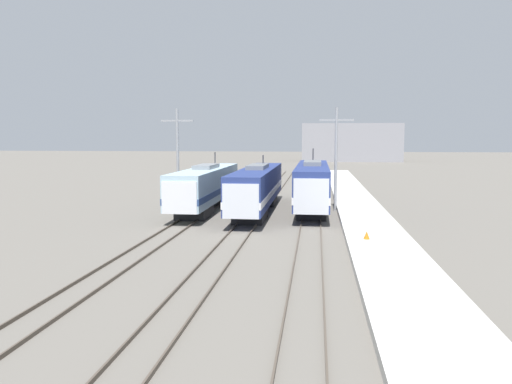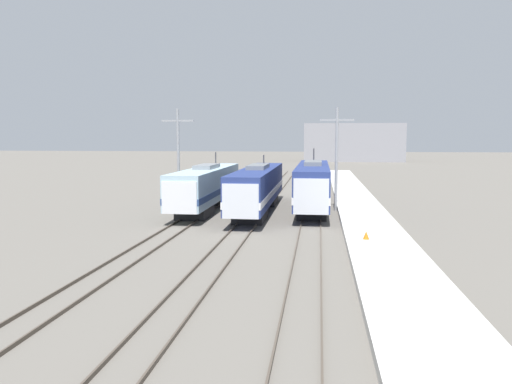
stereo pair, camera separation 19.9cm
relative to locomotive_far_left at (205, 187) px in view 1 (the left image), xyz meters
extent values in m
plane|color=#666059|center=(4.73, -8.60, -2.10)|extent=(400.00, 400.00, 0.00)
cube|color=#4C4238|center=(-0.72, -8.60, -2.03)|extent=(0.07, 120.00, 0.15)
cube|color=#4C4238|center=(0.72, -8.60, -2.03)|extent=(0.07, 120.00, 0.15)
cube|color=#4C4238|center=(4.01, -8.60, -2.03)|extent=(0.07, 120.00, 0.15)
cube|color=#4C4238|center=(5.45, -8.60, -2.03)|extent=(0.07, 120.00, 0.15)
cube|color=#4C4238|center=(8.74, -8.60, -2.03)|extent=(0.07, 120.00, 0.15)
cube|color=#4C4238|center=(10.18, -8.60, -2.03)|extent=(0.07, 120.00, 0.15)
cube|color=#232326|center=(0.00, -3.90, -1.63)|extent=(2.41, 3.93, 0.95)
cube|color=#232326|center=(0.00, 5.02, -1.63)|extent=(2.41, 3.93, 0.95)
cube|color=#9EBCCC|center=(0.00, 0.56, 0.23)|extent=(2.83, 17.86, 2.77)
cube|color=navy|center=(0.00, 0.56, -0.32)|extent=(2.87, 17.90, 0.50)
cube|color=silver|center=(0.00, -7.32, 0.03)|extent=(2.60, 2.30, 2.35)
cube|color=black|center=(0.00, -8.39, 0.54)|extent=(2.21, 0.08, 0.66)
cube|color=gray|center=(0.00, 0.56, 1.79)|extent=(1.56, 4.46, 0.35)
cylinder|color=#38383D|center=(0.00, 4.49, 2.29)|extent=(0.12, 0.12, 1.35)
cube|color=black|center=(4.73, -5.04, -1.63)|extent=(2.32, 4.35, 0.95)
cube|color=black|center=(4.73, 4.84, -1.63)|extent=(2.32, 4.35, 0.95)
cube|color=navy|center=(4.73, -0.10, 0.26)|extent=(2.73, 19.75, 2.83)
cube|color=silver|center=(4.73, -0.10, -0.30)|extent=(2.77, 19.79, 0.51)
cube|color=silver|center=(4.73, -9.18, 0.05)|extent=(2.51, 1.79, 2.41)
cube|color=black|center=(4.73, -10.00, 0.58)|extent=(2.14, 0.08, 0.67)
cube|color=slate|center=(4.73, -0.10, 1.86)|extent=(1.50, 4.94, 0.35)
cylinder|color=#38383D|center=(4.73, 4.25, 2.20)|extent=(0.12, 0.12, 1.04)
cube|color=black|center=(9.46, -2.69, -1.63)|extent=(2.34, 4.18, 0.95)
cube|color=black|center=(9.46, 6.80, -1.63)|extent=(2.34, 4.18, 0.95)
cube|color=navy|center=(9.46, 2.06, 0.38)|extent=(2.76, 18.98, 3.07)
cube|color=silver|center=(9.46, 2.06, -0.23)|extent=(2.80, 19.02, 0.55)
cube|color=silver|center=(9.46, -6.52, 0.15)|extent=(2.54, 2.02, 2.61)
cube|color=black|center=(9.46, -7.45, 0.73)|extent=(2.16, 0.08, 0.73)
cube|color=slate|center=(9.46, 2.06, 2.09)|extent=(1.52, 4.74, 0.35)
cylinder|color=#38383D|center=(9.46, 6.23, 2.61)|extent=(0.12, 0.12, 1.39)
cylinder|color=gray|center=(-2.79, 1.20, 2.44)|extent=(0.26, 0.26, 9.08)
cube|color=gray|center=(-2.79, 1.20, 5.89)|extent=(2.97, 0.16, 0.16)
cylinder|color=gray|center=(11.50, 1.20, 2.44)|extent=(0.26, 0.26, 9.08)
cube|color=gray|center=(11.50, 1.20, 5.89)|extent=(2.97, 0.16, 0.16)
cube|color=beige|center=(13.66, -8.60, -1.90)|extent=(4.00, 120.00, 0.40)
cone|color=orange|center=(12.86, -13.17, -1.46)|extent=(0.37, 0.37, 0.49)
cube|color=gray|center=(19.18, 99.06, 3.06)|extent=(26.73, 14.52, 10.33)
camera|label=1|loc=(9.83, -43.19, 4.35)|focal=35.00mm
camera|label=2|loc=(10.03, -43.16, 4.35)|focal=35.00mm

